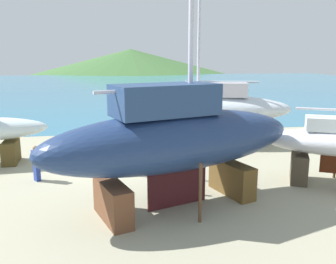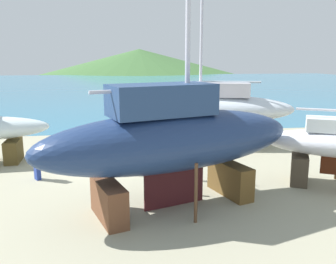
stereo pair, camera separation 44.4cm
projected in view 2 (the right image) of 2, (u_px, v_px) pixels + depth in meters
ground_plane at (100, 199)px, 13.88m from camera, size 49.77×49.77×0.00m
sea_water at (112, 85)px, 72.51m from camera, size 150.12×96.28×0.01m
headland_hill at (139, 72)px, 145.70m from camera, size 144.69×144.69×18.48m
sailboat_small_center at (174, 139)px, 12.73m from camera, size 10.56×5.81×16.96m
sailboat_mid_port at (209, 108)px, 22.42m from camera, size 11.22×5.91×16.67m
worker at (37, 162)px, 15.95m from camera, size 0.44×0.50×1.63m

